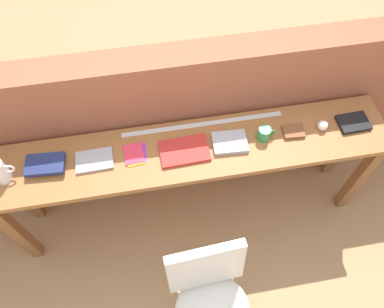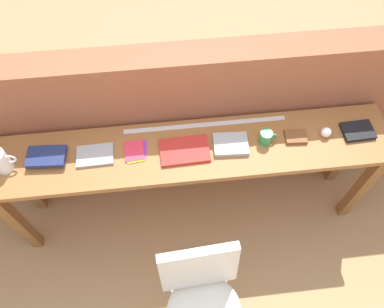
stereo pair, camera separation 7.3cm
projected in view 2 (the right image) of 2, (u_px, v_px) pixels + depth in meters
The scene contains 15 objects.
ground_plane at pixel (196, 244), 2.86m from camera, with size 40.00×40.00×0.00m, color tan.
brick_wall_back at pixel (186, 125), 2.63m from camera, with size 6.00×0.20×1.34m, color #935138.
sideboard at pixel (191, 161), 2.39m from camera, with size 2.50×0.44×0.88m.
chair_white_moulded at pixel (202, 296), 2.15m from camera, with size 0.47×0.48×0.89m.
pitcher_white at pixel (1, 161), 2.13m from camera, with size 0.14×0.10×0.18m.
book_stack_leftmost at pixel (47, 157), 2.21m from camera, with size 0.23×0.16×0.05m.
magazine_cycling at pixel (95, 155), 2.23m from camera, with size 0.22×0.15×0.02m, color #9E9EA3.
pamphlet_pile_colourful at pixel (135, 151), 2.26m from camera, with size 0.14×0.17×0.01m.
book_open_centre at pixel (185, 150), 2.25m from camera, with size 0.29×0.19×0.02m, color red.
book_grey_hardcover at pixel (231, 144), 2.27m from camera, with size 0.21×0.16×0.03m, color #9E9EA3.
mug at pixel (266, 137), 2.26m from camera, with size 0.11×0.08×0.09m.
leather_journal_brown at pixel (296, 137), 2.30m from camera, with size 0.13×0.10×0.02m, color brown.
sports_ball_small at pixel (326, 132), 2.29m from camera, with size 0.06×0.06×0.06m, color silver.
book_repair_rightmost at pixel (358, 131), 2.32m from camera, with size 0.19×0.14×0.03m, color black.
ruler_metal_back_edge at pixel (205, 125), 2.36m from camera, with size 1.03×0.03×0.00m, color silver.
Camera 2 is at (-0.13, -0.92, 2.79)m, focal length 35.00 mm.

